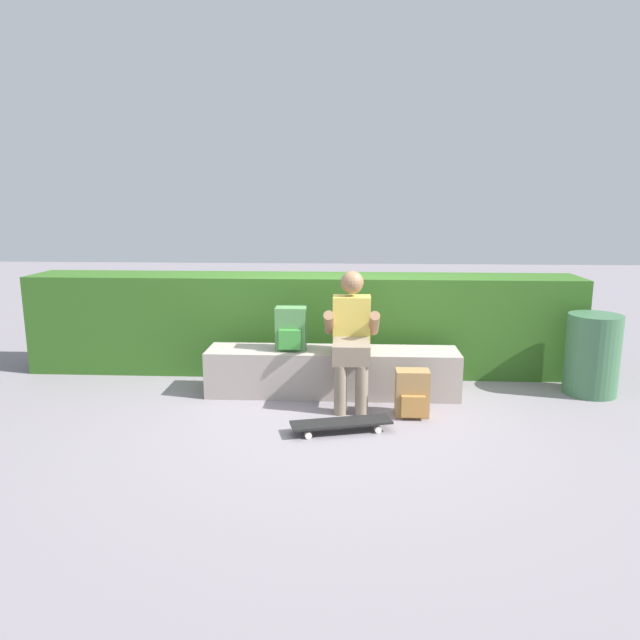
% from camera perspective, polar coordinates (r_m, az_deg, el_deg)
% --- Properties ---
extents(ground_plane, '(24.00, 24.00, 0.00)m').
position_cam_1_polar(ground_plane, '(5.18, 1.05, -8.71)').
color(ground_plane, gray).
extents(bench_main, '(2.35, 0.46, 0.43)m').
position_cam_1_polar(bench_main, '(5.50, 1.21, -5.10)').
color(bench_main, '#A0958C').
rests_on(bench_main, ground).
extents(person_skater, '(0.49, 0.62, 1.18)m').
position_cam_1_polar(person_skater, '(5.19, 3.10, -1.38)').
color(person_skater, gold).
rests_on(person_skater, ground).
extents(skateboard_near_person, '(0.82, 0.40, 0.09)m').
position_cam_1_polar(skateboard_near_person, '(4.67, 2.10, -10.07)').
color(skateboard_near_person, black).
rests_on(skateboard_near_person, ground).
extents(backpack_on_bench, '(0.28, 0.23, 0.40)m').
position_cam_1_polar(backpack_on_bench, '(5.42, -2.88, -0.91)').
color(backpack_on_bench, '#51894C').
rests_on(backpack_on_bench, bench_main).
extents(backpack_on_ground, '(0.28, 0.23, 0.40)m').
position_cam_1_polar(backpack_on_ground, '(5.02, 9.02, -7.17)').
color(backpack_on_ground, '#A37A47').
rests_on(backpack_on_ground, ground).
extents(hedge_row, '(5.75, 0.64, 1.03)m').
position_cam_1_polar(hedge_row, '(6.21, -1.74, -0.31)').
color(hedge_row, '#31601F').
rests_on(hedge_row, ground).
extents(trash_bin, '(0.49, 0.49, 0.76)m').
position_cam_1_polar(trash_bin, '(6.04, 25.13, -3.08)').
color(trash_bin, '#3D6B47').
rests_on(trash_bin, ground).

